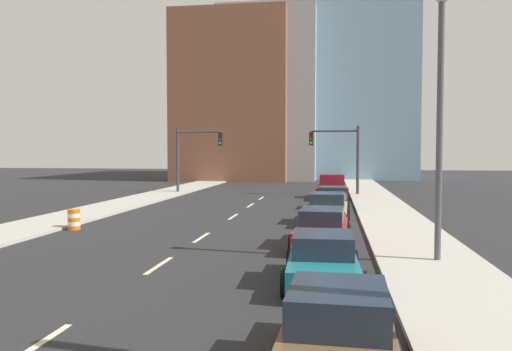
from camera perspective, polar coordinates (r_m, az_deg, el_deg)
The scene contains 21 objects.
sidewalk_left at distance 48.93m, azimuth -7.88°, elevation -1.40°, with size 3.45×94.75×0.13m.
sidewalk_right at distance 47.01m, azimuth 12.55°, elevation -1.61°, with size 3.45×94.75×0.13m.
lane_stripe_at_9m at distance 10.55m, azimuth -23.94°, elevation -17.46°, with size 0.16×2.40×0.01m, color beige.
lane_stripe_at_16m at distance 16.32m, azimuth -11.02°, elevation -10.04°, with size 0.16×2.40×0.01m, color beige.
lane_stripe_at_21m at distance 21.16m, azimuth -6.25°, elevation -7.05°, with size 0.16×2.40×0.01m, color beige.
lane_stripe_at_28m at distance 27.69m, azimuth -2.62°, elevation -4.71°, with size 0.16×2.40×0.01m, color beige.
lane_stripe_at_33m at distance 33.35m, azimuth -0.65°, elevation -3.43°, with size 0.16×2.40×0.01m, color beige.
lane_stripe_at_38m at distance 38.43m, azimuth 0.60°, elevation -2.61°, with size 0.16×2.40×0.01m, color beige.
building_brick_left at distance 66.21m, azimuth -2.06°, elevation 8.53°, with size 14.00×16.00×20.50m.
building_office_center at distance 69.54m, azimuth 2.06°, elevation 8.59°, with size 12.00×20.00×21.32m.
building_glass_right at distance 74.29m, azimuth 12.07°, elevation 14.08°, with size 13.00×20.00×36.49m.
traffic_signal_left at distance 43.16m, azimuth -7.43°, elevation 2.85°, with size 4.08×0.35×5.68m.
traffic_signal_right at distance 41.47m, azimuth 9.92°, elevation 2.84°, with size 4.08×0.35×5.68m.
traffic_barrel at distance 24.50m, azimuth -20.08°, elevation -4.74°, with size 0.56×0.56×0.95m.
street_lamp at distance 16.94m, azimuth 20.29°, elevation 7.38°, with size 0.44×0.44×8.70m.
sedan_brown at distance 8.52m, azimuth 9.35°, elevation -17.54°, with size 2.16×4.28×1.44m.
sedan_teal at distance 13.78m, azimuth 7.62°, elevation -9.65°, with size 2.19×4.26×1.40m.
sedan_red at distance 19.08m, azimuth 7.55°, elevation -6.10°, with size 2.26×4.85×1.46m.
sedan_tan at distance 25.31m, azimuth 8.19°, elevation -3.85°, with size 2.32×4.84×1.53m.
sedan_green at distance 31.70m, azimuth 8.75°, elevation -2.61°, with size 2.12×4.47×1.40m.
pickup_truck_maroon at distance 38.49m, azimuth 8.67°, elevation -1.53°, with size 2.56×5.34×1.82m.
Camera 1 is at (5.41, 0.61, 3.61)m, focal length 35.00 mm.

